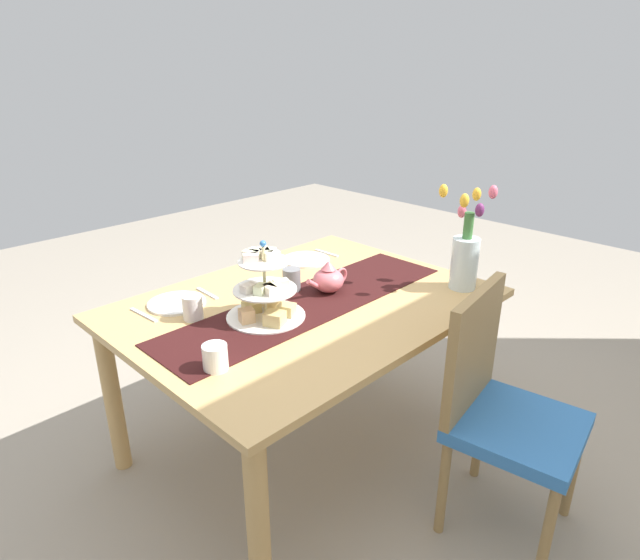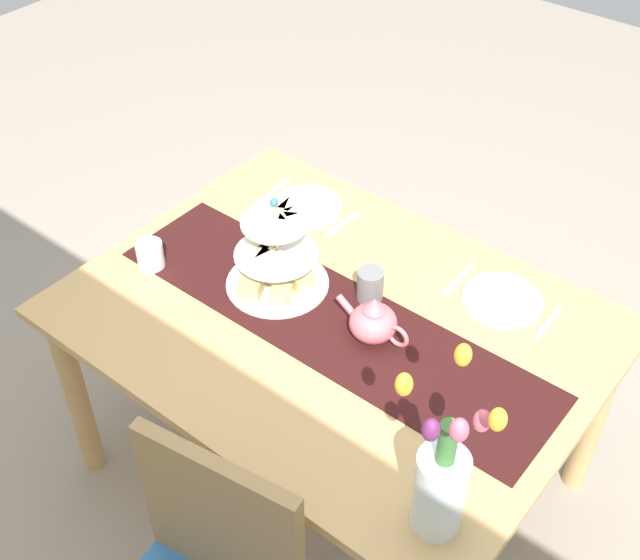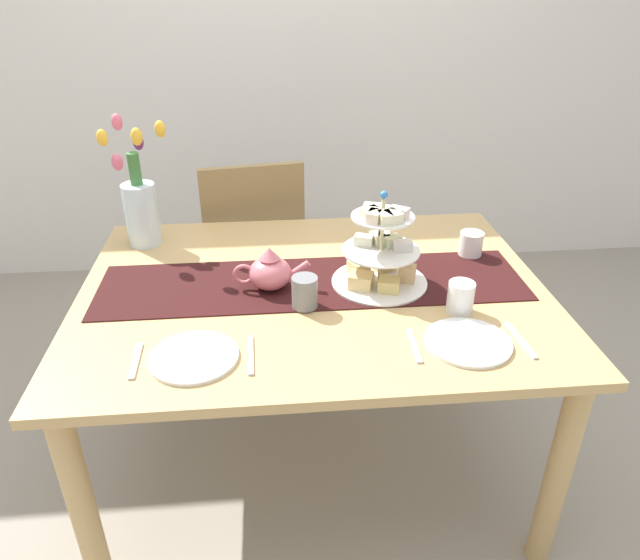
{
  "view_description": "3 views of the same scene",
  "coord_description": "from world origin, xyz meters",
  "views": [
    {
      "loc": [
        1.36,
        1.43,
        1.62
      ],
      "look_at": [
        -0.03,
        0.05,
        0.82
      ],
      "focal_mm": 30.01,
      "sensor_mm": 36.0,
      "label": 1
    },
    {
      "loc": [
        -1.01,
        1.32,
        2.31
      ],
      "look_at": [
        0.09,
        -0.05,
        0.78
      ],
      "focal_mm": 46.21,
      "sensor_mm": 36.0,
      "label": 2
    },
    {
      "loc": [
        -0.13,
        -1.58,
        1.61
      ],
      "look_at": [
        0.02,
        -0.03,
        0.76
      ],
      "focal_mm": 32.67,
      "sensor_mm": 36.0,
      "label": 3
    }
  ],
  "objects": [
    {
      "name": "mug_grey",
      "position": [
        -0.03,
        -0.12,
        0.77
      ],
      "size": [
        0.08,
        0.08,
        0.09
      ],
      "primitive_type": "cylinder",
      "color": "slate",
      "rests_on": "table_runner"
    },
    {
      "name": "room_wall_rear",
      "position": [
        0.0,
        1.64,
        1.3
      ],
      "size": [
        6.0,
        0.08,
        2.6
      ],
      "primitive_type": "cube",
      "color": "silver",
      "rests_on": "ground_plane"
    },
    {
      "name": "fork_left",
      "position": [
        -0.48,
        -0.35,
        0.72
      ],
      "size": [
        0.02,
        0.15,
        0.01
      ],
      "primitive_type": "cube",
      "rotation": [
        0.0,
        0.0,
        0.03
      ],
      "color": "silver",
      "rests_on": "dining_table"
    },
    {
      "name": "dinner_plate_left",
      "position": [
        -0.34,
        -0.35,
        0.73
      ],
      "size": [
        0.23,
        0.23,
        0.01
      ],
      "primitive_type": "cylinder",
      "color": "white",
      "rests_on": "dining_table"
    },
    {
      "name": "ground_plane",
      "position": [
        0.0,
        0.0,
        0.0
      ],
      "size": [
        8.0,
        8.0,
        0.0
      ],
      "primitive_type": "plane",
      "color": "gray"
    },
    {
      "name": "tiered_cake_stand",
      "position": [
        0.21,
        0.0,
        0.82
      ],
      "size": [
        0.3,
        0.3,
        0.3
      ],
      "color": "beige",
      "rests_on": "table_runner"
    },
    {
      "name": "dinner_plate_right",
      "position": [
        0.38,
        -0.35,
        0.73
      ],
      "size": [
        0.23,
        0.23,
        0.01
      ],
      "primitive_type": "cylinder",
      "color": "white",
      "rests_on": "dining_table"
    },
    {
      "name": "chair_left",
      "position": [
        -0.21,
        0.77,
        0.5
      ],
      "size": [
        0.48,
        0.48,
        0.91
      ],
      "color": "olive",
      "rests_on": "ground_plane"
    },
    {
      "name": "knife_left",
      "position": [
        -0.19,
        -0.35,
        0.72
      ],
      "size": [
        0.02,
        0.17,
        0.01
      ],
      "primitive_type": "cube",
      "rotation": [
        0.0,
        0.0,
        0.02
      ],
      "color": "silver",
      "rests_on": "dining_table"
    },
    {
      "name": "fork_right",
      "position": [
        0.24,
        -0.35,
        0.72
      ],
      "size": [
        0.02,
        0.15,
        0.01
      ],
      "primitive_type": "cube",
      "rotation": [
        0.0,
        0.0,
        -0.04
      ],
      "color": "silver",
      "rests_on": "dining_table"
    },
    {
      "name": "tulip_vase",
      "position": [
        -0.57,
        0.37,
        0.87
      ],
      "size": [
        0.22,
        0.21,
        0.45
      ],
      "color": "silver",
      "rests_on": "dining_table"
    },
    {
      "name": "cream_jug",
      "position": [
        0.56,
        0.17,
        0.76
      ],
      "size": [
        0.08,
        0.08,
        0.08
      ],
      "primitive_type": "cylinder",
      "color": "white",
      "rests_on": "dining_table"
    },
    {
      "name": "table_runner",
      "position": [
        0.0,
        0.02,
        0.72
      ],
      "size": [
        1.33,
        0.34,
        0.0
      ],
      "primitive_type": "cube",
      "color": "black",
      "rests_on": "dining_table"
    },
    {
      "name": "teapot",
      "position": [
        -0.13,
        0.0,
        0.78
      ],
      "size": [
        0.24,
        0.13,
        0.14
      ],
      "color": "#D66B75",
      "rests_on": "table_runner"
    },
    {
      "name": "mug_white_text",
      "position": [
        0.41,
        -0.19,
        0.77
      ],
      "size": [
        0.08,
        0.08,
        0.09
      ],
      "primitive_type": "cylinder",
      "color": "white",
      "rests_on": "dining_table"
    },
    {
      "name": "knife_right",
      "position": [
        0.53,
        -0.35,
        0.72
      ],
      "size": [
        0.03,
        0.17,
        0.01
      ],
      "primitive_type": "cube",
      "rotation": [
        0.0,
        0.0,
        0.07
      ],
      "color": "silver",
      "rests_on": "dining_table"
    },
    {
      "name": "dining_table",
      "position": [
        0.0,
        0.0,
        0.63
      ],
      "size": [
        1.44,
        1.09,
        0.72
      ],
      "color": "tan",
      "rests_on": "ground_plane"
    }
  ]
}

